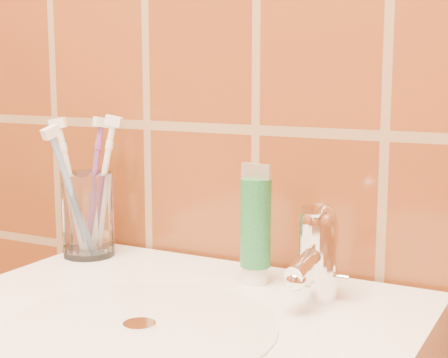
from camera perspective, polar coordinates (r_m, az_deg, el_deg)
The scene contains 7 objects.
glass_tumbler at distance 1.04m, azimuth -11.26°, elevation -2.93°, with size 0.08×0.08×0.12m, color white.
toothpaste_tube at distance 0.89m, azimuth 2.64°, elevation -4.09°, with size 0.04×0.04×0.16m.
faucet at distance 0.84m, azimuth 7.76°, elevation -5.70°, with size 0.05×0.11×0.12m.
toothbrush_0 at distance 1.01m, azimuth -12.47°, elevation -1.30°, with size 0.04×0.09×0.20m, color #7297CC, non-canonical shape.
toothbrush_1 at distance 1.04m, azimuth -10.10°, elevation -0.63°, with size 0.06×0.04×0.22m, color white, non-canonical shape.
toothbrush_2 at distance 1.03m, azimuth -12.48°, elevation -0.84°, with size 0.06×0.04×0.21m, color white, non-canonical shape.
toothbrush_3 at distance 1.05m, azimuth -10.81°, elevation -0.61°, with size 0.04×0.06×0.21m, color #83428D, non-canonical shape.
Camera 1 is at (0.41, 0.33, 1.13)m, focal length 55.00 mm.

